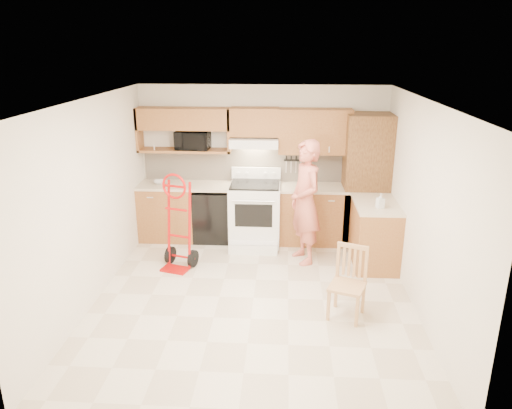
# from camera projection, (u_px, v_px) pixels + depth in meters

# --- Properties ---
(floor) EXTENTS (4.00, 4.50, 0.02)m
(floor) POSITION_uv_depth(u_px,v_px,m) (254.00, 298.00, 6.20)
(floor) COLOR beige
(floor) RESTS_ON ground
(ceiling) EXTENTS (4.00, 4.50, 0.02)m
(ceiling) POSITION_uv_depth(u_px,v_px,m) (253.00, 100.00, 5.40)
(ceiling) COLOR white
(ceiling) RESTS_ON ground
(wall_back) EXTENTS (4.00, 0.02, 2.50)m
(wall_back) POSITION_uv_depth(u_px,v_px,m) (263.00, 162.00, 7.94)
(wall_back) COLOR silver
(wall_back) RESTS_ON ground
(wall_front) EXTENTS (4.00, 0.02, 2.50)m
(wall_front) POSITION_uv_depth(u_px,v_px,m) (234.00, 301.00, 3.66)
(wall_front) COLOR silver
(wall_front) RESTS_ON ground
(wall_left) EXTENTS (0.02, 4.50, 2.50)m
(wall_left) POSITION_uv_depth(u_px,v_px,m) (91.00, 203.00, 5.92)
(wall_left) COLOR silver
(wall_left) RESTS_ON ground
(wall_right) EXTENTS (0.02, 4.50, 2.50)m
(wall_right) POSITION_uv_depth(u_px,v_px,m) (423.00, 209.00, 5.68)
(wall_right) COLOR silver
(wall_right) RESTS_ON ground
(backsplash) EXTENTS (3.92, 0.03, 0.55)m
(backsplash) POSITION_uv_depth(u_px,v_px,m) (262.00, 165.00, 7.93)
(backsplash) COLOR beige
(backsplash) RESTS_ON wall_back
(lower_cab_left) EXTENTS (0.90, 0.60, 0.90)m
(lower_cab_left) POSITION_uv_depth(u_px,v_px,m) (168.00, 212.00, 7.99)
(lower_cab_left) COLOR olive
(lower_cab_left) RESTS_ON ground
(dishwasher) EXTENTS (0.60, 0.60, 0.85)m
(dishwasher) POSITION_uv_depth(u_px,v_px,m) (213.00, 214.00, 7.96)
(dishwasher) COLOR black
(dishwasher) RESTS_ON ground
(lower_cab_right) EXTENTS (1.14, 0.60, 0.90)m
(lower_cab_right) POSITION_uv_depth(u_px,v_px,m) (312.00, 215.00, 7.85)
(lower_cab_right) COLOR olive
(lower_cab_right) RESTS_ON ground
(countertop_left) EXTENTS (1.50, 0.63, 0.04)m
(countertop_left) POSITION_uv_depth(u_px,v_px,m) (185.00, 185.00, 7.83)
(countertop_left) COLOR #C1B49F
(countertop_left) RESTS_ON lower_cab_left
(countertop_right) EXTENTS (1.14, 0.63, 0.04)m
(countertop_right) POSITION_uv_depth(u_px,v_px,m) (313.00, 188.00, 7.70)
(countertop_right) COLOR #C1B49F
(countertop_right) RESTS_ON lower_cab_right
(cab_return_right) EXTENTS (0.60, 1.00, 0.90)m
(cab_return_right) POSITION_uv_depth(u_px,v_px,m) (374.00, 235.00, 7.04)
(cab_return_right) COLOR olive
(cab_return_right) RESTS_ON ground
(countertop_return) EXTENTS (0.63, 1.00, 0.04)m
(countertop_return) POSITION_uv_depth(u_px,v_px,m) (377.00, 204.00, 6.90)
(countertop_return) COLOR #C1B49F
(countertop_return) RESTS_ON cab_return_right
(pantry_tall) EXTENTS (0.70, 0.60, 2.10)m
(pantry_tall) POSITION_uv_depth(u_px,v_px,m) (366.00, 181.00, 7.61)
(pantry_tall) COLOR brown
(pantry_tall) RESTS_ON ground
(upper_cab_left) EXTENTS (1.50, 0.33, 0.34)m
(upper_cab_left) POSITION_uv_depth(u_px,v_px,m) (183.00, 119.00, 7.62)
(upper_cab_left) COLOR olive
(upper_cab_left) RESTS_ON wall_back
(upper_shelf_mw) EXTENTS (1.50, 0.33, 0.04)m
(upper_shelf_mw) POSITION_uv_depth(u_px,v_px,m) (185.00, 150.00, 7.78)
(upper_shelf_mw) COLOR olive
(upper_shelf_mw) RESTS_ON wall_back
(upper_cab_center) EXTENTS (0.76, 0.33, 0.44)m
(upper_cab_center) POSITION_uv_depth(u_px,v_px,m) (255.00, 122.00, 7.56)
(upper_cab_center) COLOR olive
(upper_cab_center) RESTS_ON wall_back
(upper_cab_right) EXTENTS (1.14, 0.33, 0.70)m
(upper_cab_right) POSITION_uv_depth(u_px,v_px,m) (315.00, 131.00, 7.55)
(upper_cab_right) COLOR olive
(upper_cab_right) RESTS_ON wall_back
(range_hood) EXTENTS (0.76, 0.46, 0.14)m
(range_hood) POSITION_uv_depth(u_px,v_px,m) (254.00, 142.00, 7.60)
(range_hood) COLOR white
(range_hood) RESTS_ON wall_back
(knife_strip) EXTENTS (0.40, 0.05, 0.29)m
(knife_strip) POSITION_uv_depth(u_px,v_px,m) (296.00, 164.00, 7.86)
(knife_strip) COLOR black
(knife_strip) RESTS_ON backsplash
(microwave) EXTENTS (0.55, 0.39, 0.30)m
(microwave) POSITION_uv_depth(u_px,v_px,m) (193.00, 140.00, 7.72)
(microwave) COLOR black
(microwave) RESTS_ON upper_shelf_mw
(range) EXTENTS (0.80, 1.06, 1.18)m
(range) POSITION_uv_depth(u_px,v_px,m) (255.00, 209.00, 7.71)
(range) COLOR white
(range) RESTS_ON ground
(person) EXTENTS (0.66, 0.79, 1.84)m
(person) POSITION_uv_depth(u_px,v_px,m) (305.00, 202.00, 6.99)
(person) COLOR #C3614E
(person) RESTS_ON ground
(hand_truck) EXTENTS (0.61, 0.58, 1.28)m
(hand_truck) POSITION_uv_depth(u_px,v_px,m) (176.00, 227.00, 6.84)
(hand_truck) COLOR #BA0C0B
(hand_truck) RESTS_ON ground
(dining_chair) EXTENTS (0.51, 0.53, 0.87)m
(dining_chair) POSITION_uv_depth(u_px,v_px,m) (347.00, 284.00, 5.64)
(dining_chair) COLOR tan
(dining_chair) RESTS_ON ground
(soap_bottle) EXTENTS (0.12, 0.12, 0.21)m
(soap_bottle) POSITION_uv_depth(u_px,v_px,m) (380.00, 201.00, 6.66)
(soap_bottle) COLOR white
(soap_bottle) RESTS_ON countertop_return
(bowl) EXTENTS (0.25, 0.25, 0.05)m
(bowl) POSITION_uv_depth(u_px,v_px,m) (160.00, 182.00, 7.84)
(bowl) COLOR white
(bowl) RESTS_ON countertop_left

